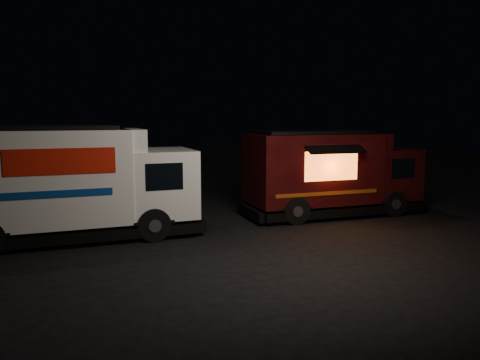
# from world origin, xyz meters

# --- Properties ---
(ground) EXTENTS (80.00, 80.00, 0.00)m
(ground) POSITION_xyz_m (0.00, 0.00, 0.00)
(ground) COLOR black
(ground) RESTS_ON ground
(white_truck) EXTENTS (7.92, 3.52, 3.47)m
(white_truck) POSITION_xyz_m (-4.67, 2.11, 1.74)
(white_truck) COLOR white
(white_truck) RESTS_ON ground
(red_truck) EXTENTS (7.20, 3.51, 3.22)m
(red_truck) POSITION_xyz_m (4.61, 1.39, 1.61)
(red_truck) COLOR #3C0D0A
(red_truck) RESTS_ON ground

